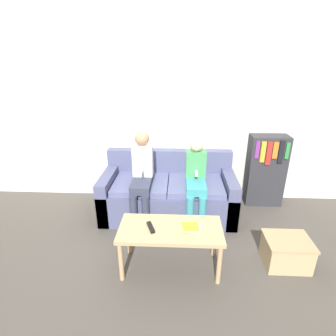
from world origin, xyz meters
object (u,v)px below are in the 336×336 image
Objects in this scene: person_right at (196,178)px; bookshelf at (265,170)px; coffee_table at (171,233)px; person_left at (142,174)px; tv_remote at (151,227)px; storage_box at (286,252)px; couch at (168,194)px.

person_right is 1.11m from bookshelf.
bookshelf is (1.26, 1.34, 0.10)m from coffee_table.
bookshelf is (1.64, 0.50, -0.13)m from person_left.
tv_remote reaches higher than storage_box.
storage_box is at bearing -39.93° from person_right.
person_left is 1.07× the size of person_right.
bookshelf is at bearing 17.08° from person_left.
storage_box is (0.87, -0.73, -0.45)m from person_right.
couch is at bearing 62.81° from tv_remote.
storage_box is (1.15, 0.09, -0.25)m from coffee_table.
person_left is 1.76m from storage_box.
couch reaches higher than tv_remote.
person_left is 2.58× the size of storage_box.
coffee_table is 5.58× the size of tv_remote.
coffee_table is at bearing -16.50° from tv_remote.
couch reaches higher than storage_box.
couch reaches higher than coffee_table.
coffee_table is at bearing -86.30° from couch.
bookshelf is 1.30m from storage_box.
person_left reaches higher than tv_remote.
tv_remote is 0.40× the size of storage_box.
couch is 0.50m from person_right.
person_right is 1.07× the size of bookshelf.
tv_remote is (0.19, -0.85, -0.16)m from person_left.
bookshelf is at bearing 13.63° from couch.
person_left is at bearing 154.07° from storage_box.
tv_remote is at bearing -175.88° from coffee_table.
person_left is at bearing 114.45° from coffee_table.
person_right is at bearing -0.91° from person_left.
storage_box is at bearing -37.31° from couch.
person_right is 1.22m from storage_box.
bookshelf is at bearing 27.51° from person_right.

